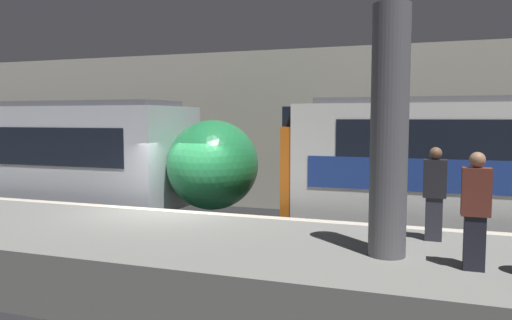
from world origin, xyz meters
The scene contains 6 objects.
ground_plane centered at (0.00, 0.00, 0.00)m, with size 120.00×120.00×0.00m, color black.
platform centered at (0.00, -2.01, 0.51)m, with size 40.00×4.02×1.04m.
station_rear_barrier centered at (0.00, 6.24, 2.71)m, with size 50.00×0.15×5.41m.
support_pillar_near centered at (5.09, -2.29, 2.92)m, with size 0.56×0.56×3.78m.
person_waiting centered at (6.29, -2.62, 1.90)m, with size 0.38×0.24×1.65m.
person_walking centered at (5.76, -1.03, 1.88)m, with size 0.38×0.24×1.61m.
Camera 1 is at (5.70, -10.02, 3.14)m, focal length 35.00 mm.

